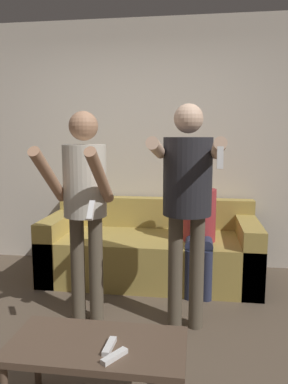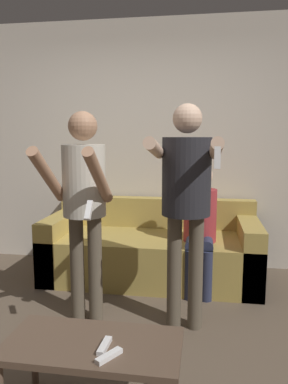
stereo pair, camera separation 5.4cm
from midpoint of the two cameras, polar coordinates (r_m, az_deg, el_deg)
ground_plane at (r=2.74m, az=-7.77°, el=-23.60°), size 14.00×14.00×0.00m
wall_back at (r=4.23m, az=-0.88°, el=7.18°), size 6.40×0.06×2.70m
couch at (r=3.90m, az=0.66°, el=-8.97°), size 2.13×0.91×0.78m
person_standing_left at (r=2.87m, az=-9.61°, el=-0.29°), size 0.45×0.69×1.64m
person_standing_right at (r=2.73m, az=6.06°, el=0.40°), size 0.48×0.72×1.68m
person_seated at (r=3.56m, az=8.01°, el=-4.31°), size 0.31×0.53×1.19m
coffee_table at (r=2.10m, az=-7.94°, el=-22.85°), size 0.91×0.45×0.41m
remote_near at (r=1.94m, az=-5.39°, el=-23.66°), size 0.11×0.15×0.02m
remote_far at (r=2.02m, az=-6.11°, el=-22.33°), size 0.04×0.15×0.02m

